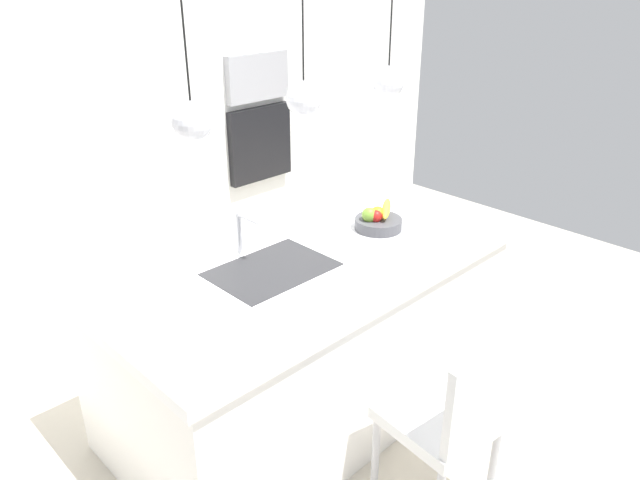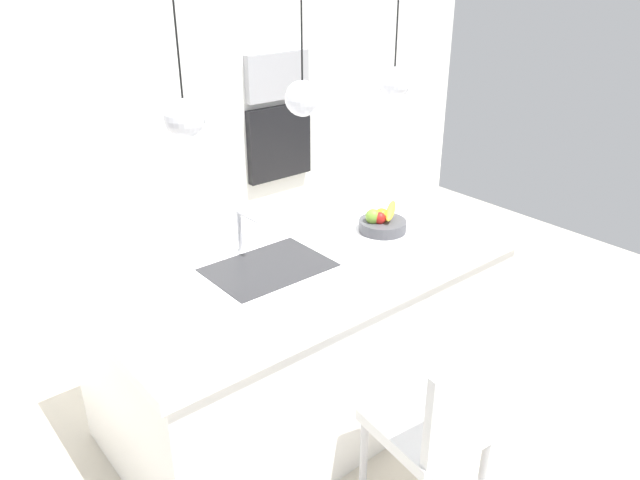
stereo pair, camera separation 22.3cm
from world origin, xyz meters
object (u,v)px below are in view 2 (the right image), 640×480
microwave (277,76)px  fruit_bowl (382,223)px  oven (279,142)px  chair_near (438,424)px

microwave → fruit_bowl: bearing=-107.3°
microwave → oven: microwave is taller
fruit_bowl → chair_near: (-0.53, -0.88, -0.47)m
fruit_bowl → chair_near: fruit_bowl is taller
fruit_bowl → chair_near: bearing=-120.8°
fruit_bowl → chair_near: 1.13m
oven → chair_near: size_ratio=0.63×
microwave → oven: 0.50m
microwave → chair_near: bearing=-112.4°
oven → chair_near: 2.74m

